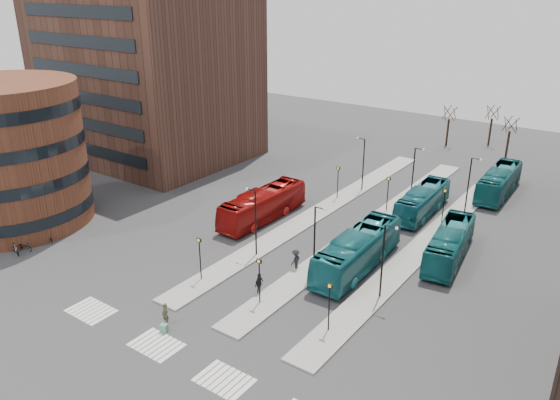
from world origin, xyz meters
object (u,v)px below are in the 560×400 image
Objects in this scene: bicycle_mid at (16,249)px; traveller at (165,314)px; teal_bus_b at (423,201)px; teal_bus_c at (450,244)px; bicycle_near at (24,247)px; bicycle_far at (49,237)px; commuter_a at (224,227)px; suitcase at (164,328)px; teal_bus_a at (358,251)px; red_bus at (263,205)px; teal_bus_d at (499,182)px; commuter_c at (296,260)px; commuter_b at (259,284)px.

traveller is at bearing -74.94° from bicycle_mid.
teal_bus_b reaches higher than traveller.
teal_bus_c is 37.91m from bicycle_near.
traveller is 0.98× the size of bicycle_near.
commuter_a is at bearing -32.26° from bicycle_far.
suitcase is at bearing -83.67° from bicycle_far.
teal_bus_a is 8.42m from teal_bus_c.
suitcase is 15.95m from commuter_a.
bicycle_mid is 3.30m from bicycle_far.
teal_bus_c is 6.36× the size of bicycle_mid.
suitcase is 0.05× the size of red_bus.
teal_bus_a is at bearing 52.26° from suitcase.
bicycle_near is at bearing 161.18° from suitcase.
teal_bus_d reaches higher than bicycle_mid.
bicycle_far is (-30.80, -36.74, -1.14)m from teal_bus_d.
bicycle_far is at bearing -129.35° from red_bus.
teal_bus_a reaches higher than teal_bus_b.
red_bus reaches higher than bicycle_mid.
bicycle_near is (-21.81, -11.48, -0.47)m from commuter_c.
bicycle_near is at bearing -152.12° from teal_bus_a.
commuter_c is at bearing 80.01° from traveller.
commuter_a is at bearing 50.47° from commuter_b.
teal_bus_b is 0.99× the size of teal_bus_c.
bicycle_far is (-18.80, 3.01, -0.42)m from traveller.
bicycle_mid is (-19.37, 0.44, 0.19)m from suitcase.
suitcase is 0.37× the size of commuter_a.
teal_bus_d is at bearing -19.78° from commuter_b.
commuter_b is (2.33, 7.79, 0.59)m from suitcase.
commuter_c reaches higher than bicycle_far.
commuter_b is at bearing -132.43° from teal_bus_c.
teal_bus_c reaches higher than commuter_a.
commuter_b is at bearing -107.34° from teal_bus_d.
commuter_c is at bearing -5.48° from commuter_b.
commuter_a is (-18.36, -26.13, -0.73)m from teal_bus_d.
teal_bus_d is at bearing 161.55° from commuter_c.
commuter_b is (-4.22, -8.08, -0.76)m from teal_bus_a.
teal_bus_a is at bearing -91.61° from teal_bus_b.
commuter_b is 1.12× the size of bicycle_far.
red_bus reaches higher than bicycle_near.
teal_bus_d reaches higher than suitcase.
suitcase is 19.41m from bicycle_near.
teal_bus_c is 6.50× the size of bicycle_far.
commuter_b is at bearing 58.05° from suitcase.
bicycle_mid is at bearing 161.75° from bicycle_near.
bicycle_mid is at bearing -153.26° from teal_bus_c.
commuter_b is at bearing 159.91° from commuter_a.
bicycle_mid is (-13.27, -18.94, -1.10)m from red_bus.
commuter_b is (2.91, 7.06, 0.06)m from traveller.
teal_bus_b reaches higher than bicycle_near.
red_bus is at bearing -20.84° from bicycle_mid.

